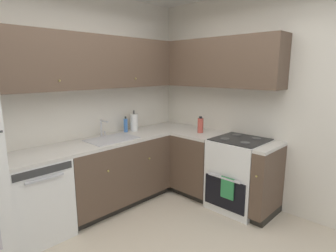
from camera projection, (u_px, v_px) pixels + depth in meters
wall_back at (69, 103)px, 3.35m from camera, size 3.54×0.05×2.68m
wall_right at (267, 103)px, 3.43m from camera, size 0.05×3.45×2.68m
dishwasher at (35, 198)px, 2.88m from camera, size 0.60×0.63×0.86m
lower_cabinets_back at (116, 172)px, 3.60m from camera, size 1.43×0.62×0.86m
countertop_back at (114, 139)px, 3.51m from camera, size 2.63×0.60×0.03m
lower_cabinets_right at (212, 168)px, 3.77m from camera, size 0.62×1.37×0.86m
countertop_right at (213, 136)px, 3.68m from camera, size 0.60×1.37×0.03m
oven_range at (239, 173)px, 3.50m from camera, size 0.68×0.62×1.04m
upper_cabinets_back at (93, 62)px, 3.30m from camera, size 2.31×0.34×0.63m
upper_cabinets_right at (212, 63)px, 3.69m from camera, size 0.32×1.92×0.63m
sink at (112, 142)px, 3.45m from camera, size 0.60×0.40×0.10m
faucet at (102, 127)px, 3.57m from camera, size 0.07×0.16×0.22m
soap_bottle at (126, 125)px, 3.84m from camera, size 0.05×0.05×0.22m
paper_towel_roll at (134, 122)px, 3.92m from camera, size 0.11×0.11×0.30m
oil_bottle at (200, 125)px, 3.80m from camera, size 0.08×0.08×0.22m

